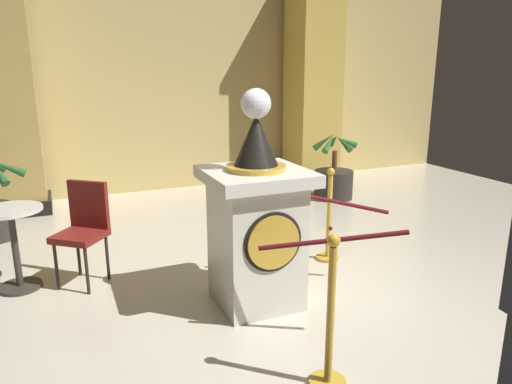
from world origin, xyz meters
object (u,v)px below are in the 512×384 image
Objects in this scene: stanchion_near at (330,335)px; potted_palm_right at (334,180)px; pedestal_clock at (256,224)px; cafe_chair_red at (84,224)px; stanchion_far at (329,228)px; cafe_table at (14,238)px.

potted_palm_right is (2.48, 3.85, -0.07)m from stanchion_near.
pedestal_clock is 1.90× the size of cafe_chair_red.
stanchion_far is 3.03m from cafe_table.
potted_palm_right reaches higher than stanchion_near.
cafe_chair_red is at bearing -8.69° from cafe_table.
pedestal_clock is 1.27m from stanchion_far.
stanchion_near is 4.58m from potted_palm_right.
pedestal_clock is at bearing 89.01° from stanchion_near.
stanchion_far is 1.29× the size of cafe_table.
potted_palm_right is at bearing 47.15° from pedestal_clock.
stanchion_far is 2.50m from potted_palm_right.
stanchion_near is 2.57m from cafe_chair_red.
stanchion_far is 0.94× the size of potted_palm_right.
stanchion_near is 1.03× the size of stanchion_far.
pedestal_clock is 1.78× the size of stanchion_near.
stanchion_far is 1.03× the size of cafe_chair_red.
cafe_chair_red is at bearing 169.50° from stanchion_far.
cafe_table is (-1.90, 1.10, -0.23)m from pedestal_clock.
cafe_table is (-1.88, 2.31, 0.13)m from stanchion_near.
stanchion_near is 0.97× the size of potted_palm_right.
potted_palm_right reaches higher than stanchion_far.
stanchion_near is at bearing -121.65° from stanchion_far.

